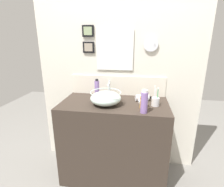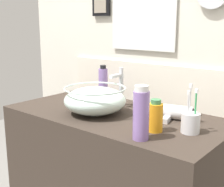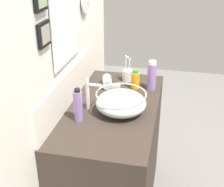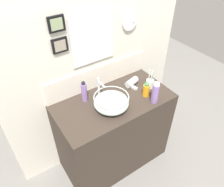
% 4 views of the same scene
% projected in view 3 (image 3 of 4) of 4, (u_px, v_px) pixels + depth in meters
% --- Properties ---
extents(vanity_counter, '(1.14, 0.58, 0.91)m').
position_uv_depth(vanity_counter, '(113.00, 161.00, 2.25)').
color(vanity_counter, '#382D26').
rests_on(vanity_counter, ground).
extents(back_panel, '(1.93, 0.09, 2.38)m').
position_uv_depth(back_panel, '(64.00, 62.00, 1.98)').
color(back_panel, silver).
rests_on(back_panel, ground).
extents(glass_bowl_sink, '(0.32, 0.32, 0.14)m').
position_uv_depth(glass_bowl_sink, '(121.00, 102.00, 1.93)').
color(glass_bowl_sink, silver).
rests_on(glass_bowl_sink, vanity_counter).
extents(faucet, '(0.02, 0.10, 0.21)m').
position_uv_depth(faucet, '(89.00, 92.00, 1.95)').
color(faucet, silver).
rests_on(faucet, vanity_counter).
extents(hair_drier, '(0.20, 0.16, 0.07)m').
position_uv_depth(hair_drier, '(108.00, 81.00, 2.32)').
color(hair_drier, silver).
rests_on(hair_drier, vanity_counter).
extents(toothbrush_cup, '(0.08, 0.08, 0.21)m').
position_uv_depth(toothbrush_cup, '(127.00, 75.00, 2.39)').
color(toothbrush_cup, silver).
rests_on(toothbrush_cup, vanity_counter).
extents(spray_bottle, '(0.06, 0.06, 0.14)m').
position_uv_depth(spray_bottle, '(135.00, 80.00, 2.26)').
color(spray_bottle, orange).
rests_on(spray_bottle, vanity_counter).
extents(soap_dispenser, '(0.06, 0.06, 0.22)m').
position_uv_depth(soap_dispenser, '(152.00, 76.00, 2.22)').
color(soap_dispenser, '#8C6BB2').
rests_on(soap_dispenser, vanity_counter).
extents(lotion_bottle, '(0.05, 0.05, 0.21)m').
position_uv_depth(lotion_bottle, '(78.00, 106.00, 1.84)').
color(lotion_bottle, '#8C6BB2').
rests_on(lotion_bottle, vanity_counter).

